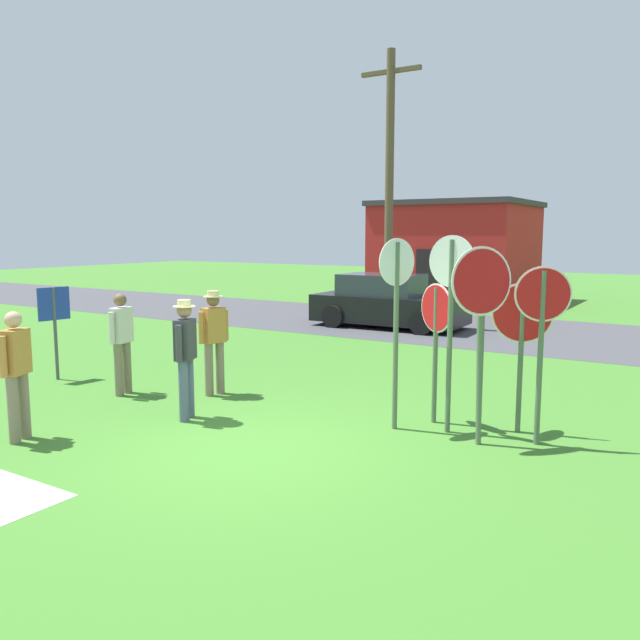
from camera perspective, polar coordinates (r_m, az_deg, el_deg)
The scene contains 17 objects.
ground_plane at distance 8.19m, azimuth -6.69°, elevation -11.37°, with size 80.00×80.00×0.00m, color #3D7528.
street_asphalt at distance 18.23m, azimuth 16.17°, elevation -1.00°, with size 60.00×6.40×0.01m, color #424247.
building_background at distance 26.09m, azimuth 12.01°, elevation 5.97°, with size 5.58×5.45×3.89m.
utility_pole at distance 18.67m, azimuth 6.17°, elevation 11.87°, with size 1.80×0.24×7.71m.
parked_car_on_street at distance 18.45m, azimuth 6.00°, elevation 1.51°, with size 4.36×2.12×1.51m.
stop_sign_center_cluster at distance 8.91m, azimuth 14.24°, elevation 0.56°, with size 0.12×0.62×2.41m.
stop_sign_tallest at distance 8.44m, azimuth 19.08°, elevation -0.44°, with size 0.64×0.28×2.27m.
stop_sign_leaning_left at distance 8.24m, azimuth 14.09°, elevation 1.03°, with size 0.57×0.71×2.51m.
stop_sign_leaning_right at distance 9.10m, azimuth 10.23°, elevation -0.82°, with size 0.60×0.37×1.98m.
stop_sign_rear_right at distance 8.92m, azimuth 17.47°, elevation -0.94°, with size 0.78×0.22×2.02m.
stop_sign_far_back at distance 8.67m, azimuth 6.78°, elevation 1.43°, with size 0.24×0.60×2.61m.
stop_sign_low_front at distance 8.63m, azimuth 11.54°, elevation 1.63°, with size 0.68×0.14×2.65m.
person_holding_notes at distance 10.72m, azimuth -9.41°, elevation -1.44°, with size 0.32×0.55×1.74m.
person_in_dark_shirt at distance 9.10m, azimuth -25.36°, elevation -3.93°, with size 0.34×0.54×1.69m.
person_near_signs at distance 11.10m, azimuth -17.20°, elevation -1.54°, with size 0.29×0.56×1.69m.
person_in_teal at distance 9.37m, azimuth -11.86°, elevation -2.82°, with size 0.34×0.53×1.74m.
info_panel_leftmost at distance 12.62m, azimuth -22.51°, elevation 0.31°, with size 0.11×0.60×1.70m.
Camera 1 is at (4.87, -6.02, 2.67)m, focal length 36.04 mm.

